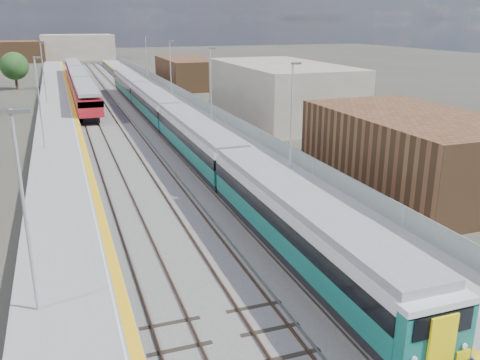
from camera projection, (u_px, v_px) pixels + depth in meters
ground at (139, 119)px, 60.14m from camera, size 320.00×320.00×0.00m
ballast_bed at (117, 116)px, 61.65m from camera, size 10.50×155.00×0.06m
tracks at (120, 113)px, 63.32m from camera, size 8.96×160.00×0.17m
platform_right at (178, 109)px, 63.90m from camera, size 4.70×155.00×8.52m
platform_left at (58, 116)px, 59.32m from camera, size 4.30×155.00×8.52m
buildings at (12, 21)px, 130.64m from camera, size 72.00×185.50×40.00m
green_train at (172, 119)px, 49.20m from camera, size 2.71×75.41×2.98m
red_train at (78, 80)px, 80.10m from camera, size 2.76×55.94×3.48m
tree_c at (14, 66)px, 84.08m from camera, size 4.54×4.54×6.16m
tree_d at (267, 77)px, 73.18m from camera, size 3.95×3.95×5.35m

